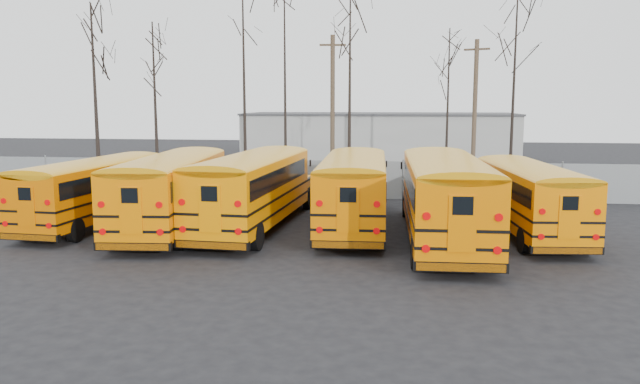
# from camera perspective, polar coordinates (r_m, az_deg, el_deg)

# --- Properties ---
(ground) EXTENTS (120.00, 120.00, 0.00)m
(ground) POSITION_cam_1_polar(r_m,az_deg,el_deg) (21.65, -3.17, -5.40)
(ground) COLOR black
(ground) RESTS_ON ground
(fence) EXTENTS (40.00, 0.04, 2.00)m
(fence) POSITION_cam_1_polar(r_m,az_deg,el_deg) (33.16, 0.65, 1.17)
(fence) COLOR gray
(fence) RESTS_ON ground
(distant_building) EXTENTS (22.00, 8.00, 4.00)m
(distant_building) POSITION_cam_1_polar(r_m,az_deg,el_deg) (52.79, 5.43, 4.90)
(distant_building) COLOR #ADACA8
(distant_building) RESTS_ON ground
(bus_a) EXTENTS (3.01, 10.15, 2.80)m
(bus_a) POSITION_cam_1_polar(r_m,az_deg,el_deg) (27.54, -19.80, 0.55)
(bus_a) COLOR black
(bus_a) RESTS_ON ground
(bus_b) EXTENTS (3.47, 11.16, 3.08)m
(bus_b) POSITION_cam_1_polar(r_m,az_deg,el_deg) (25.51, -13.34, 0.60)
(bus_b) COLOR black
(bus_b) RESTS_ON ground
(bus_c) EXTENTS (3.20, 11.27, 3.12)m
(bus_c) POSITION_cam_1_polar(r_m,az_deg,el_deg) (25.12, -6.05, 0.72)
(bus_c) COLOR black
(bus_c) RESTS_ON ground
(bus_d) EXTENTS (2.91, 10.98, 3.05)m
(bus_d) POSITION_cam_1_polar(r_m,az_deg,el_deg) (25.07, 3.12, 0.64)
(bus_d) COLOR black
(bus_d) RESTS_ON ground
(bus_e) EXTENTS (3.01, 11.64, 3.23)m
(bus_e) POSITION_cam_1_polar(r_m,az_deg,el_deg) (22.90, 11.33, 0.04)
(bus_e) COLOR black
(bus_e) RESTS_ON ground
(bus_f) EXTENTS (3.23, 10.18, 2.80)m
(bus_f) POSITION_cam_1_polar(r_m,az_deg,el_deg) (25.36, 18.52, -0.01)
(bus_f) COLOR black
(bus_f) RESTS_ON ground
(utility_pole_left) EXTENTS (1.63, 0.34, 9.14)m
(utility_pole_left) POSITION_cam_1_polar(r_m,az_deg,el_deg) (39.13, 1.15, 7.69)
(utility_pole_left) COLOR #4E3D2C
(utility_pole_left) RESTS_ON ground
(utility_pole_right) EXTENTS (1.47, 0.73, 8.74)m
(utility_pole_right) POSITION_cam_1_polar(r_m,az_deg,el_deg) (38.81, 13.96, 7.14)
(utility_pole_right) COLOR brown
(utility_pole_right) RESTS_ON ground
(tree_0) EXTENTS (0.26, 0.26, 10.68)m
(tree_0) POSITION_cam_1_polar(r_m,az_deg,el_deg) (39.03, -19.86, 8.15)
(tree_0) COLOR black
(tree_0) RESTS_ON ground
(tree_1) EXTENTS (0.26, 0.26, 9.59)m
(tree_1) POSITION_cam_1_polar(r_m,az_deg,el_deg) (37.61, -14.83, 7.54)
(tree_1) COLOR black
(tree_1) RESTS_ON ground
(tree_2) EXTENTS (0.26, 0.26, 12.72)m
(tree_2) POSITION_cam_1_polar(r_m,az_deg,el_deg) (38.41, -6.96, 10.10)
(tree_2) COLOR black
(tree_2) RESTS_ON ground
(tree_3) EXTENTS (0.26, 0.26, 12.22)m
(tree_3) POSITION_cam_1_polar(r_m,az_deg,el_deg) (38.41, -3.22, 9.78)
(tree_3) COLOR black
(tree_3) RESTS_ON ground
(tree_4) EXTENTS (0.26, 0.26, 10.62)m
(tree_4) POSITION_cam_1_polar(r_m,az_deg,el_deg) (34.58, 2.73, 8.62)
(tree_4) COLOR black
(tree_4) RESTS_ON ground
(tree_5) EXTENTS (0.26, 0.26, 9.17)m
(tree_5) POSITION_cam_1_polar(r_m,az_deg,el_deg) (36.54, 11.58, 7.31)
(tree_5) COLOR black
(tree_5) RESTS_ON ground
(tree_6) EXTENTS (0.26, 0.26, 11.93)m
(tree_6) POSITION_cam_1_polar(r_m,az_deg,el_deg) (38.88, 17.29, 9.19)
(tree_6) COLOR black
(tree_6) RESTS_ON ground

